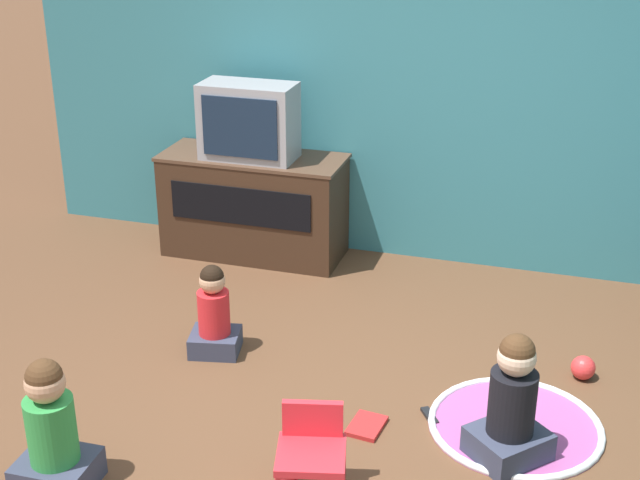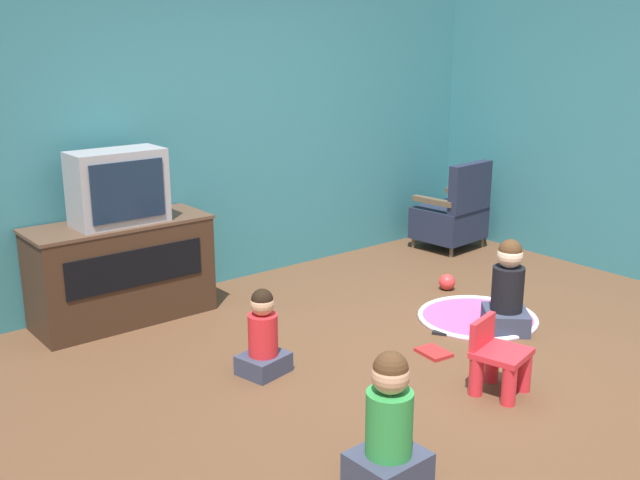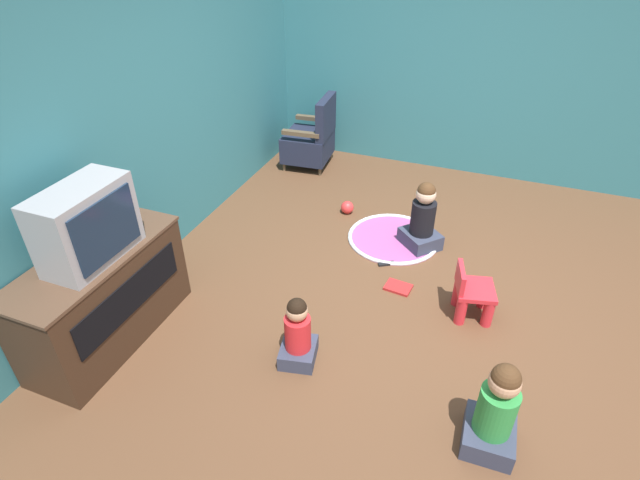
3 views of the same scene
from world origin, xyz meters
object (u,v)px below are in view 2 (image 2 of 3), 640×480
at_px(television, 118,187).
at_px(book, 434,352).
at_px(child_watching_left, 507,291).
at_px(child_watching_right, 263,337).
at_px(yellow_kid_chair, 498,362).
at_px(remote_control, 443,334).
at_px(tv_cabinet, 121,270).
at_px(black_armchair, 453,215).
at_px(toy_ball, 447,282).
at_px(child_watching_center, 389,427).

xyz_separation_m(television, book, (1.33, -1.84, -1.00)).
xyz_separation_m(child_watching_left, child_watching_right, (-1.76, 0.51, -0.05)).
height_order(yellow_kid_chair, child_watching_right, child_watching_right).
bearing_deg(remote_control, tv_cabinet, 10.65).
xyz_separation_m(black_armchair, child_watching_left, (-1.28, -1.65, -0.05)).
xyz_separation_m(yellow_kid_chair, remote_control, (0.40, 0.79, -0.18)).
relative_size(television, toy_ball, 4.81).
bearing_deg(television, child_watching_center, -88.32).
relative_size(child_watching_center, toy_ball, 4.94).
relative_size(black_armchair, remote_control, 5.83).
bearing_deg(child_watching_center, toy_ball, 34.54).
distance_m(yellow_kid_chair, child_watching_left, 1.00).
height_order(toy_ball, remote_control, toy_ball).
height_order(tv_cabinet, yellow_kid_chair, tv_cabinet).
height_order(child_watching_left, remote_control, child_watching_left).
distance_m(child_watching_left, child_watching_right, 1.83).
bearing_deg(child_watching_right, black_armchair, 8.47).
distance_m(television, child_watching_right, 1.58).
distance_m(child_watching_center, remote_control, 1.89).
bearing_deg(book, television, 42.35).
xyz_separation_m(tv_cabinet, child_watching_center, (0.08, -2.75, -0.10)).
relative_size(child_watching_left, child_watching_right, 1.21).
bearing_deg(toy_ball, remote_control, -139.75).
bearing_deg(television, tv_cabinet, 90.00).
distance_m(tv_cabinet, television, 0.63).
relative_size(television, child_watching_center, 0.97).
relative_size(television, child_watching_left, 0.97).
distance_m(tv_cabinet, toy_ball, 2.62).
bearing_deg(child_watching_left, television, 90.08).
height_order(child_watching_left, child_watching_center, child_watching_left).
bearing_deg(child_watching_center, child_watching_left, 21.23).
xyz_separation_m(tv_cabinet, book, (1.33, -1.89, -0.37)).
bearing_deg(yellow_kid_chair, toy_ball, 37.10).
bearing_deg(television, yellow_kid_chair, -63.28).
relative_size(tv_cabinet, television, 2.01).
bearing_deg(television, black_armchair, -3.80).
bearing_deg(tv_cabinet, book, -54.78).
bearing_deg(child_watching_left, black_armchair, 4.56).
bearing_deg(remote_control, black_armchair, -82.97).
relative_size(child_watching_center, child_watching_right, 1.20).
distance_m(child_watching_center, toy_ball, 2.85).
xyz_separation_m(yellow_kid_chair, book, (0.10, 0.60, -0.18)).
height_order(yellow_kid_chair, remote_control, yellow_kid_chair).
relative_size(child_watching_right, toy_ball, 4.11).
distance_m(tv_cabinet, child_watching_left, 2.80).
bearing_deg(toy_ball, child_watching_right, -170.91).
height_order(tv_cabinet, remote_control, tv_cabinet).
bearing_deg(tv_cabinet, television, -90.00).
bearing_deg(tv_cabinet, child_watching_right, -78.40).
distance_m(child_watching_left, toy_ball, 0.93).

